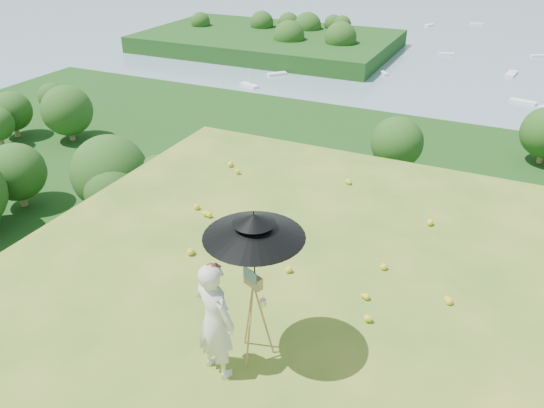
% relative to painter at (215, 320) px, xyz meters
% --- Properties ---
extents(ground, '(14.00, 14.00, 0.00)m').
position_rel_painter_xyz_m(ground, '(1.60, 1.49, -0.94)').
color(ground, '#3D7020').
rests_on(ground, ground).
extents(forest_slope, '(140.00, 56.00, 22.00)m').
position_rel_painter_xyz_m(forest_slope, '(1.60, 36.49, -29.94)').
color(forest_slope, '#183E10').
rests_on(forest_slope, bay_water).
extents(shoreline_tier, '(170.00, 28.00, 8.00)m').
position_rel_painter_xyz_m(shoreline_tier, '(1.60, 76.49, -36.94)').
color(shoreline_tier, slate).
rests_on(shoreline_tier, bay_water).
extents(bay_water, '(700.00, 700.00, 0.00)m').
position_rel_painter_xyz_m(bay_water, '(1.60, 241.49, -34.94)').
color(bay_water, slate).
rests_on(bay_water, ground).
extents(peninsula, '(90.00, 60.00, 12.00)m').
position_rel_painter_xyz_m(peninsula, '(-73.40, 156.49, -29.94)').
color(peninsula, '#183E10').
rests_on(peninsula, bay_water).
extents(slope_trees, '(110.00, 50.00, 6.00)m').
position_rel_painter_xyz_m(slope_trees, '(1.60, 36.49, -15.94)').
color(slope_trees, '#1F4715').
rests_on(slope_trees, forest_slope).
extents(harbor_town, '(110.00, 22.00, 5.00)m').
position_rel_painter_xyz_m(harbor_town, '(1.60, 76.49, -30.44)').
color(harbor_town, silver).
rests_on(harbor_town, shoreline_tier).
extents(moored_boats, '(140.00, 140.00, 0.70)m').
position_rel_painter_xyz_m(moored_boats, '(-10.90, 162.49, -34.59)').
color(moored_boats, white).
rests_on(moored_boats, bay_water).
extents(wildflowers, '(10.00, 10.50, 0.12)m').
position_rel_painter_xyz_m(wildflowers, '(1.60, 1.74, -0.88)').
color(wildflowers, yellow).
rests_on(wildflowers, ground).
extents(painter, '(0.78, 0.63, 1.87)m').
position_rel_painter_xyz_m(painter, '(0.00, 0.00, 0.00)').
color(painter, beige).
rests_on(painter, ground).
extents(field_easel, '(0.79, 0.79, 1.59)m').
position_rel_painter_xyz_m(field_easel, '(0.35, 0.50, -0.14)').
color(field_easel, '#986740').
rests_on(field_easel, ground).
extents(sun_umbrella, '(1.83, 1.83, 1.16)m').
position_rel_painter_xyz_m(sun_umbrella, '(0.36, 0.53, 0.96)').
color(sun_umbrella, black).
rests_on(sun_umbrella, field_easel).
extents(painter_cap, '(0.27, 0.29, 0.10)m').
position_rel_painter_xyz_m(painter_cap, '(0.00, 0.00, 0.88)').
color(painter_cap, '#CA716E').
rests_on(painter_cap, painter).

